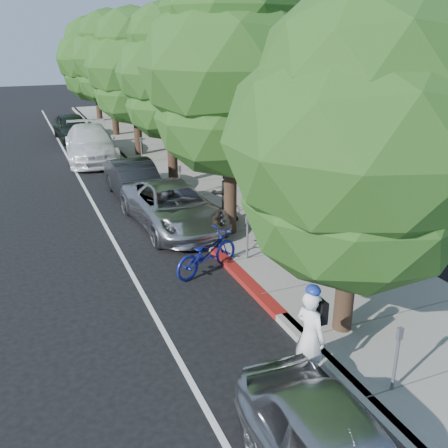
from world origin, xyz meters
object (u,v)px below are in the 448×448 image
street_tree_5 (95,60)px  white_pickup (91,143)px  street_tree_1 (231,70)px  dark_suv_far (72,127)px  pedestrian (225,193)px  street_tree_2 (169,74)px  street_tree_3 (134,68)px  bicycle (207,253)px  silver_suv (173,207)px  dark_sedan (135,181)px  street_tree_0 (359,145)px  cyclist (310,336)px  street_tree_4 (111,60)px

street_tree_5 → white_pickup: (-2.41, -11.72, -3.50)m
street_tree_1 → white_pickup: (-2.41, 12.28, -4.22)m
dark_suv_far → pedestrian: pedestrian is taller
street_tree_2 → pedestrian: street_tree_2 is taller
street_tree_3 → bicycle: (-1.59, -14.10, -3.91)m
silver_suv → dark_sedan: bearing=93.7°
street_tree_2 → dark_suv_far: street_tree_2 is taller
street_tree_0 → dark_sedan: street_tree_0 is taller
bicycle → dark_suv_far: bearing=-20.3°
street_tree_1 → pedestrian: size_ratio=4.32×
street_tree_1 → street_tree_5: (-0.00, 24.00, -0.72)m
white_pickup → dark_sedan: bearing=-81.4°
bicycle → silver_suv: 3.61m
street_tree_2 → dark_sedan: bearing=-152.9°
cyclist → bicycle: size_ratio=0.86×
cyclist → pedestrian: pedestrian is taller
street_tree_3 → dark_sedan: bearing=-104.9°
street_tree_5 → bicycle: 26.42m
street_tree_1 → street_tree_5: 24.01m
street_tree_4 → bicycle: size_ratio=3.53×
dark_sedan → street_tree_2: bearing=25.5°
bicycle → white_pickup: white_pickup is taller
street_tree_2 → street_tree_4: bearing=90.0°
white_pickup → dark_suv_far: (-0.21, 5.75, -0.07)m
white_pickup → pedestrian: pedestrian is taller
silver_suv → pedestrian: 1.78m
street_tree_0 → cyclist: street_tree_0 is taller
street_tree_3 → pedestrian: bearing=-88.6°
street_tree_3 → street_tree_0: bearing=-90.0°
street_tree_2 → street_tree_5: bearing=90.0°
white_pickup → street_tree_5: bearing=82.5°
street_tree_3 → street_tree_4: 6.00m
street_tree_4 → street_tree_5: (-0.00, 6.00, -0.25)m
street_tree_0 → street_tree_4: 24.01m
street_tree_3 → white_pickup: (-2.41, 0.28, -3.62)m
street_tree_3 → cyclist: street_tree_3 is taller
silver_suv → white_pickup: 10.83m
street_tree_1 → cyclist: (-1.46, -7.00, -4.15)m
dark_suv_far → street_tree_0: bearing=-87.0°
street_tree_0 → white_pickup: (-2.41, 18.28, -3.24)m
dark_suv_far → street_tree_3: bearing=-69.7°
pedestrian → street_tree_3: bearing=-84.7°
street_tree_5 → bicycle: size_ratio=3.45×
silver_suv → white_pickup: bearing=91.9°
street_tree_2 → bicycle: (-1.59, -8.10, -4.00)m
street_tree_5 → silver_suv: (-1.40, -22.50, -3.64)m
white_pickup → bicycle: bearing=-82.6°
street_tree_2 → dark_suv_far: size_ratio=1.58×
street_tree_1 → street_tree_3: size_ratio=1.12×
silver_suv → white_pickup: white_pickup is taller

